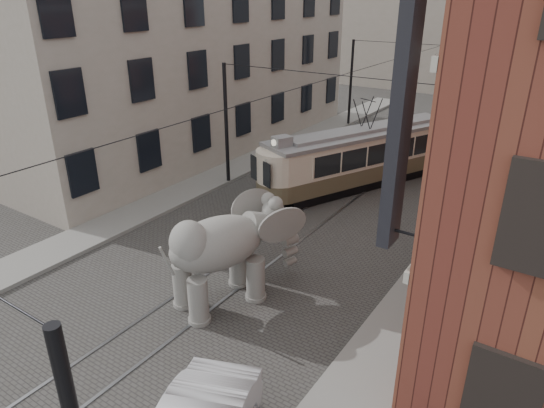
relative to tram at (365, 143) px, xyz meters
The scene contains 9 objects.
ground 9.87m from the tram, 90.92° to the right, with size 120.00×120.00×0.00m, color #3B3937.
tram_rails 9.87m from the tram, 90.92° to the right, with size 1.54×80.00×0.02m, color slate, non-canonical shape.
sidewalk_right 11.46m from the tram, 58.74° to the right, with size 2.00×60.00×0.15m, color slate.
sidewalk_left 11.89m from the tram, 124.65° to the right, with size 2.00×60.00×0.15m, color slate.
stucco_building 11.51m from the tram, behind, with size 7.00×24.00×10.00m, color gray.
distant_block 30.75m from the tram, 90.29° to the left, with size 28.00×10.00×14.00m, color gray.
catenary 4.71m from the tram, 94.38° to the right, with size 11.00×30.20×6.00m, color black, non-canonical shape.
tram is the anchor object (origin of this frame).
elephant 11.91m from the tram, 87.51° to the right, with size 2.89×5.24×3.21m, color slate, non-canonical shape.
Camera 1 is at (9.26, -12.05, 9.09)m, focal length 32.08 mm.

